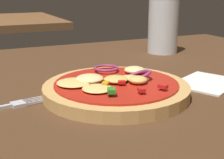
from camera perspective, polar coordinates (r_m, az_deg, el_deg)
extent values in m
cube|color=#4C301C|center=(0.49, 1.67, -5.32)|extent=(1.13, 0.96, 0.03)
cylinder|color=tan|center=(0.50, 0.95, -1.79)|extent=(0.23, 0.23, 0.02)
cylinder|color=red|center=(0.50, 0.96, -0.64)|extent=(0.19, 0.19, 0.00)
ellipsoid|color=#F4DB8E|center=(0.55, 3.99, 1.70)|extent=(0.04, 0.04, 0.01)
ellipsoid|color=#E5BC60|center=(0.50, 0.47, 0.03)|extent=(0.04, 0.04, 0.01)
ellipsoid|color=#E5BC60|center=(0.50, 4.42, 0.05)|extent=(0.03, 0.03, 0.01)
ellipsoid|color=#EFCC72|center=(0.46, -2.63, -1.60)|extent=(0.04, 0.04, 0.01)
ellipsoid|color=#F4DB8E|center=(0.50, -3.96, 0.18)|extent=(0.04, 0.04, 0.01)
ellipsoid|color=#EFCC72|center=(0.49, -6.78, -0.54)|extent=(0.05, 0.05, 0.01)
ellipsoid|color=#EFCC72|center=(0.51, 3.11, 0.29)|extent=(0.03, 0.03, 0.01)
torus|color=#93386B|center=(0.51, 4.65, 0.72)|extent=(0.06, 0.06, 0.02)
torus|color=#93386B|center=(0.56, -1.03, 2.03)|extent=(0.06, 0.06, 0.01)
cube|color=red|center=(0.45, 5.21, -1.80)|extent=(0.01, 0.01, 0.00)
cube|color=#2D8C28|center=(0.43, -0.09, -1.98)|extent=(0.02, 0.02, 0.01)
cube|color=orange|center=(0.47, -1.38, -0.62)|extent=(0.01, 0.02, 0.01)
cube|color=red|center=(0.46, 8.97, -1.19)|extent=(0.01, 0.02, 0.01)
cube|color=red|center=(0.48, 2.01, -0.51)|extent=(0.01, 0.01, 0.00)
cube|color=silver|center=(0.48, -16.26, -4.20)|extent=(0.02, 0.02, 0.01)
cube|color=silver|center=(0.48, -12.66, -3.85)|extent=(0.04, 0.01, 0.00)
cube|color=silver|center=(0.49, -12.92, -3.66)|extent=(0.04, 0.01, 0.00)
cube|color=silver|center=(0.49, -13.17, -3.47)|extent=(0.04, 0.01, 0.00)
cube|color=silver|center=(0.50, -13.42, -3.29)|extent=(0.04, 0.01, 0.00)
cylinder|color=silver|center=(0.82, 9.02, 9.45)|extent=(0.07, 0.07, 0.14)
cylinder|color=#9E510F|center=(0.83, 8.94, 7.67)|extent=(0.07, 0.07, 0.09)
cylinder|color=white|center=(0.82, 9.09, 10.96)|extent=(0.06, 0.06, 0.01)
cube|color=white|center=(0.59, 16.40, -0.54)|extent=(0.14, 0.13, 0.00)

